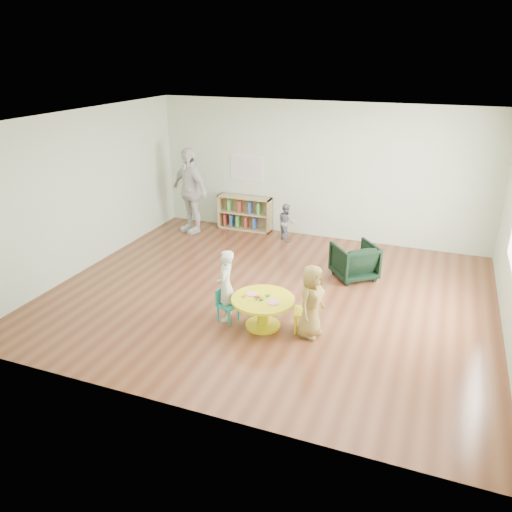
{
  "coord_description": "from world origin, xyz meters",
  "views": [
    {
      "loc": [
        2.42,
        -6.92,
        3.73
      ],
      "look_at": [
        -0.12,
        -0.3,
        0.78
      ],
      "focal_mm": 35.0,
      "sensor_mm": 36.0,
      "label": 1
    }
  ],
  "objects_px": {
    "activity_table": "(263,307)",
    "child_left": "(226,286)",
    "toddler": "(286,222)",
    "kid_chair_right": "(308,311)",
    "bookshelf": "(245,213)",
    "child_right": "(311,301)",
    "adult_caretaker": "(190,191)",
    "kid_chair_left": "(226,303)",
    "armchair": "(354,261)"
  },
  "relations": [
    {
      "from": "activity_table",
      "to": "child_left",
      "type": "height_order",
      "value": "child_left"
    },
    {
      "from": "toddler",
      "to": "child_left",
      "type": "bearing_deg",
      "value": 133.78
    },
    {
      "from": "child_left",
      "to": "toddler",
      "type": "relative_size",
      "value": 1.4
    },
    {
      "from": "kid_chair_right",
      "to": "bookshelf",
      "type": "height_order",
      "value": "bookshelf"
    },
    {
      "from": "kid_chair_right",
      "to": "toddler",
      "type": "relative_size",
      "value": 0.75
    },
    {
      "from": "child_right",
      "to": "adult_caretaker",
      "type": "height_order",
      "value": "adult_caretaker"
    },
    {
      "from": "child_left",
      "to": "kid_chair_left",
      "type": "bearing_deg",
      "value": 19.13
    },
    {
      "from": "activity_table",
      "to": "kid_chair_left",
      "type": "relative_size",
      "value": 1.82
    },
    {
      "from": "armchair",
      "to": "toddler",
      "type": "bearing_deg",
      "value": -77.94
    },
    {
      "from": "kid_chair_left",
      "to": "bookshelf",
      "type": "relative_size",
      "value": 0.42
    },
    {
      "from": "kid_chair_right",
      "to": "armchair",
      "type": "bearing_deg",
      "value": -20.14
    },
    {
      "from": "kid_chair_left",
      "to": "armchair",
      "type": "distance_m",
      "value": 2.61
    },
    {
      "from": "kid_chair_left",
      "to": "toddler",
      "type": "relative_size",
      "value": 0.64
    },
    {
      "from": "kid_chair_right",
      "to": "toddler",
      "type": "xyz_separation_m",
      "value": [
        -1.44,
        3.42,
        0.08
      ]
    },
    {
      "from": "activity_table",
      "to": "adult_caretaker",
      "type": "height_order",
      "value": "adult_caretaker"
    },
    {
      "from": "armchair",
      "to": "child_left",
      "type": "bearing_deg",
      "value": 16.24
    },
    {
      "from": "kid_chair_right",
      "to": "child_right",
      "type": "height_order",
      "value": "child_right"
    },
    {
      "from": "bookshelf",
      "to": "activity_table",
      "type": "bearing_deg",
      "value": -64.2
    },
    {
      "from": "activity_table",
      "to": "armchair",
      "type": "bearing_deg",
      "value": 67.15
    },
    {
      "from": "activity_table",
      "to": "kid_chair_left",
      "type": "distance_m",
      "value": 0.58
    },
    {
      "from": "child_left",
      "to": "child_right",
      "type": "relative_size",
      "value": 1.03
    },
    {
      "from": "activity_table",
      "to": "toddler",
      "type": "height_order",
      "value": "toddler"
    },
    {
      "from": "kid_chair_right",
      "to": "armchair",
      "type": "xyz_separation_m",
      "value": [
        0.26,
        2.03,
        0.0
      ]
    },
    {
      "from": "kid_chair_right",
      "to": "adult_caretaker",
      "type": "relative_size",
      "value": 0.32
    },
    {
      "from": "toddler",
      "to": "bookshelf",
      "type": "bearing_deg",
      "value": 23.89
    },
    {
      "from": "kid_chair_right",
      "to": "child_left",
      "type": "height_order",
      "value": "child_left"
    },
    {
      "from": "activity_table",
      "to": "bookshelf",
      "type": "relative_size",
      "value": 0.76
    },
    {
      "from": "kid_chair_left",
      "to": "armchair",
      "type": "xyz_separation_m",
      "value": [
        1.48,
        2.15,
        0.05
      ]
    },
    {
      "from": "bookshelf",
      "to": "toddler",
      "type": "xyz_separation_m",
      "value": [
        1.06,
        -0.31,
        0.02
      ]
    },
    {
      "from": "armchair",
      "to": "adult_caretaker",
      "type": "xyz_separation_m",
      "value": [
        -3.8,
        1.14,
        0.6
      ]
    },
    {
      "from": "child_left",
      "to": "activity_table",
      "type": "bearing_deg",
      "value": 75.71
    },
    {
      "from": "adult_caretaker",
      "to": "activity_table",
      "type": "bearing_deg",
      "value": -24.38
    },
    {
      "from": "activity_table",
      "to": "bookshelf",
      "type": "distance_m",
      "value": 4.28
    },
    {
      "from": "activity_table",
      "to": "bookshelf",
      "type": "xyz_separation_m",
      "value": [
        -1.86,
        3.85,
        0.05
      ]
    },
    {
      "from": "bookshelf",
      "to": "adult_caretaker",
      "type": "distance_m",
      "value": 1.3
    },
    {
      "from": "kid_chair_left",
      "to": "armchair",
      "type": "height_order",
      "value": "armchair"
    },
    {
      "from": "kid_chair_left",
      "to": "toddler",
      "type": "distance_m",
      "value": 3.55
    },
    {
      "from": "toddler",
      "to": "kid_chair_left",
      "type": "bearing_deg",
      "value": 133.98
    },
    {
      "from": "kid_chair_right",
      "to": "adult_caretaker",
      "type": "height_order",
      "value": "adult_caretaker"
    },
    {
      "from": "kid_chair_left",
      "to": "activity_table",
      "type": "bearing_deg",
      "value": 106.72
    },
    {
      "from": "armchair",
      "to": "child_right",
      "type": "relative_size",
      "value": 0.65
    },
    {
      "from": "bookshelf",
      "to": "toddler",
      "type": "height_order",
      "value": "toddler"
    },
    {
      "from": "kid_chair_right",
      "to": "child_right",
      "type": "relative_size",
      "value": 0.55
    },
    {
      "from": "bookshelf",
      "to": "child_left",
      "type": "relative_size",
      "value": 1.1
    },
    {
      "from": "kid_chair_left",
      "to": "child_right",
      "type": "bearing_deg",
      "value": 107.25
    },
    {
      "from": "bookshelf",
      "to": "child_right",
      "type": "xyz_separation_m",
      "value": [
        2.56,
        -3.84,
        0.16
      ]
    },
    {
      "from": "kid_chair_right",
      "to": "child_left",
      "type": "distance_m",
      "value": 1.25
    },
    {
      "from": "bookshelf",
      "to": "kid_chair_left",
      "type": "bearing_deg",
      "value": -71.55
    },
    {
      "from": "child_left",
      "to": "adult_caretaker",
      "type": "bearing_deg",
      "value": -157.14
    },
    {
      "from": "kid_chair_left",
      "to": "child_left",
      "type": "xyz_separation_m",
      "value": [
        -0.01,
        0.02,
        0.28
      ]
    }
  ]
}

